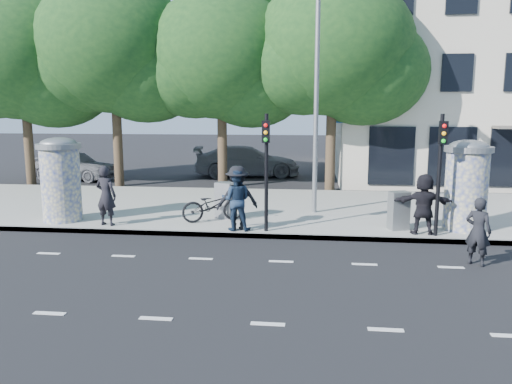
# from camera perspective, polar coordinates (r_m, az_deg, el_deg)

# --- Properties ---
(ground) EXTENTS (120.00, 120.00, 0.00)m
(ground) POSITION_cam_1_polar(r_m,az_deg,el_deg) (10.98, 2.42, -10.14)
(ground) COLOR black
(ground) RESTS_ON ground
(sidewalk) EXTENTS (40.00, 8.00, 0.15)m
(sidewalk) POSITION_cam_1_polar(r_m,az_deg,el_deg) (18.19, 4.13, -1.96)
(sidewalk) COLOR gray
(sidewalk) RESTS_ON ground
(curb) EXTENTS (40.00, 0.10, 0.16)m
(curb) POSITION_cam_1_polar(r_m,az_deg,el_deg) (14.34, 3.45, -5.09)
(curb) COLOR slate
(curb) RESTS_ON ground
(lane_dash_near) EXTENTS (32.00, 0.12, 0.01)m
(lane_dash_near) POSITION_cam_1_polar(r_m,az_deg,el_deg) (8.94, 1.36, -14.86)
(lane_dash_near) COLOR silver
(lane_dash_near) RESTS_ON ground
(lane_dash_far) EXTENTS (32.00, 0.12, 0.01)m
(lane_dash_far) POSITION_cam_1_polar(r_m,az_deg,el_deg) (12.30, 2.89, -7.94)
(lane_dash_far) COLOR silver
(lane_dash_far) RESTS_ON ground
(ad_column_left) EXTENTS (1.36, 1.36, 2.65)m
(ad_column_left) POSITION_cam_1_polar(r_m,az_deg,el_deg) (16.93, -21.43, 1.56)
(ad_column_left) COLOR beige
(ad_column_left) RESTS_ON sidewalk
(ad_column_right) EXTENTS (1.36, 1.36, 2.65)m
(ad_column_right) POSITION_cam_1_polar(r_m,az_deg,el_deg) (15.81, 22.92, 0.94)
(ad_column_right) COLOR beige
(ad_column_right) RESTS_ON sidewalk
(traffic_pole_near) EXTENTS (0.22, 0.31, 3.40)m
(traffic_pole_near) POSITION_cam_1_polar(r_m,az_deg,el_deg) (14.24, 1.17, 3.64)
(traffic_pole_near) COLOR black
(traffic_pole_near) RESTS_ON sidewalk
(traffic_pole_far) EXTENTS (0.22, 0.31, 3.40)m
(traffic_pole_far) POSITION_cam_1_polar(r_m,az_deg,el_deg) (14.60, 20.31, 3.19)
(traffic_pole_far) COLOR black
(traffic_pole_far) RESTS_ON sidewalk
(street_lamp) EXTENTS (0.25, 0.93, 8.00)m
(street_lamp) POSITION_cam_1_polar(r_m,az_deg,el_deg) (16.98, 6.97, 13.19)
(street_lamp) COLOR slate
(street_lamp) RESTS_ON sidewalk
(tree_far_left) EXTENTS (7.20, 7.20, 9.26)m
(tree_far_left) POSITION_cam_1_polar(r_m,az_deg,el_deg) (26.73, -25.18, 14.02)
(tree_far_left) COLOR #38281C
(tree_far_left) RESTS_ON ground
(tree_mid_left) EXTENTS (7.20, 7.20, 9.57)m
(tree_mid_left) POSITION_cam_1_polar(r_m,az_deg,el_deg) (24.76, -15.99, 15.69)
(tree_mid_left) COLOR #38281C
(tree_mid_left) RESTS_ON ground
(tree_near_left) EXTENTS (6.80, 6.80, 8.97)m
(tree_near_left) POSITION_cam_1_polar(r_m,az_deg,el_deg) (23.51, -3.98, 15.31)
(tree_near_left) COLOR #38281C
(tree_near_left) RESTS_ON ground
(tree_center) EXTENTS (7.00, 7.00, 9.30)m
(tree_center) POSITION_cam_1_polar(r_m,az_deg,el_deg) (22.77, 8.79, 16.04)
(tree_center) COLOR #38281C
(tree_center) RESTS_ON ground
(ped_b) EXTENTS (0.75, 0.57, 1.84)m
(ped_b) POSITION_cam_1_polar(r_m,az_deg,el_deg) (15.86, -16.76, -0.40)
(ped_b) COLOR black
(ped_b) RESTS_ON sidewalk
(ped_c) EXTENTS (0.89, 0.70, 1.80)m
(ped_c) POSITION_cam_1_polar(r_m,az_deg,el_deg) (14.57, -2.29, -0.91)
(ped_c) COLOR #18283E
(ped_c) RESTS_ON sidewalk
(ped_d) EXTENTS (1.39, 1.08, 1.89)m
(ped_d) POSITION_cam_1_polar(r_m,az_deg,el_deg) (14.66, -2.14, -0.67)
(ped_d) COLOR black
(ped_d) RESTS_ON sidewalk
(ped_f) EXTENTS (1.64, 0.65, 1.74)m
(ped_f) POSITION_cam_1_polar(r_m,az_deg,el_deg) (14.90, 18.62, -1.30)
(ped_f) COLOR black
(ped_f) RESTS_ON sidewalk
(man_road) EXTENTS (0.72, 0.66, 1.64)m
(man_road) POSITION_cam_1_polar(r_m,az_deg,el_deg) (12.94, 24.05, -4.13)
(man_road) COLOR black
(man_road) RESTS_ON ground
(bicycle) EXTENTS (1.48, 2.10, 1.05)m
(bicycle) POSITION_cam_1_polar(r_m,az_deg,el_deg) (15.82, -4.92, -1.50)
(bicycle) COLOR black
(bicycle) RESTS_ON sidewalk
(cabinet_left) EXTENTS (0.67, 0.58, 1.18)m
(cabinet_left) POSITION_cam_1_polar(r_m,az_deg,el_deg) (16.23, -3.56, -0.97)
(cabinet_left) COLOR gray
(cabinet_left) RESTS_ON sidewalk
(cabinet_right) EXTENTS (0.64, 0.54, 1.14)m
(cabinet_right) POSITION_cam_1_polar(r_m,az_deg,el_deg) (15.29, 16.00, -2.05)
(cabinet_right) COLOR slate
(cabinet_right) RESTS_ON sidewalk
(car_left) EXTENTS (2.64, 4.85, 1.56)m
(car_left) POSITION_cam_1_polar(r_m,az_deg,el_deg) (27.67, -20.18, 2.92)
(car_left) COLOR slate
(car_left) RESTS_ON ground
(car_right) EXTENTS (3.15, 6.00, 1.66)m
(car_right) POSITION_cam_1_polar(r_m,az_deg,el_deg) (27.39, -1.04, 3.54)
(car_right) COLOR slate
(car_right) RESTS_ON ground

